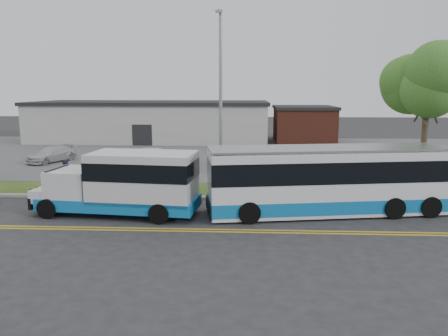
# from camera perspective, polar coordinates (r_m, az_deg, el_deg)

# --- Properties ---
(ground) EXTENTS (140.00, 140.00, 0.00)m
(ground) POSITION_cam_1_polar(r_m,az_deg,el_deg) (22.17, -8.64, -4.69)
(ground) COLOR #28282B
(ground) RESTS_ON ground
(lane_line_north) EXTENTS (70.00, 0.12, 0.01)m
(lane_line_north) POSITION_cam_1_polar(r_m,az_deg,el_deg) (18.56, -11.02, -7.72)
(lane_line_north) COLOR gold
(lane_line_north) RESTS_ON ground
(lane_line_south) EXTENTS (70.00, 0.12, 0.01)m
(lane_line_south) POSITION_cam_1_polar(r_m,az_deg,el_deg) (18.29, -11.25, -8.00)
(lane_line_south) COLOR gold
(lane_line_south) RESTS_ON ground
(curb) EXTENTS (80.00, 0.30, 0.15)m
(curb) POSITION_cam_1_polar(r_m,az_deg,el_deg) (23.19, -8.11, -3.81)
(curb) COLOR #9E9B93
(curb) RESTS_ON ground
(verge) EXTENTS (80.00, 3.30, 0.10)m
(verge) POSITION_cam_1_polar(r_m,az_deg,el_deg) (24.92, -7.32, -2.86)
(verge) COLOR #364C19
(verge) RESTS_ON ground
(parking_lot) EXTENTS (80.00, 25.00, 0.10)m
(parking_lot) POSITION_cam_1_polar(r_m,az_deg,el_deg) (38.64, -3.64, 1.88)
(parking_lot) COLOR #4C4C4F
(parking_lot) RESTS_ON ground
(commercial_building) EXTENTS (25.40, 10.40, 4.35)m
(commercial_building) POSITION_cam_1_polar(r_m,az_deg,el_deg) (49.20, -9.33, 6.07)
(commercial_building) COLOR #9E9E99
(commercial_building) RESTS_ON ground
(brick_wing) EXTENTS (6.30, 7.30, 3.90)m
(brick_wing) POSITION_cam_1_polar(r_m,az_deg,el_deg) (47.51, 10.35, 5.63)
(brick_wing) COLOR brown
(brick_wing) RESTS_ON ground
(tree_east) EXTENTS (5.20, 5.20, 8.33)m
(tree_east) POSITION_cam_1_polar(r_m,az_deg,el_deg) (25.83, 25.20, 10.49)
(tree_east) COLOR #3C2A21
(tree_east) RESTS_ON verge
(streetlight_near) EXTENTS (0.35, 1.53, 9.50)m
(streetlight_near) POSITION_cam_1_polar(r_m,az_deg,el_deg) (23.74, -0.45, 9.20)
(streetlight_near) COLOR gray
(streetlight_near) RESTS_ON verge
(shuttle_bus) EXTENTS (7.75, 3.22, 2.89)m
(shuttle_bus) POSITION_cam_1_polar(r_m,az_deg,el_deg) (20.25, -12.46, -1.75)
(shuttle_bus) COLOR #1069AF
(shuttle_bus) RESTS_ON ground
(transit_bus) EXTENTS (11.38, 4.32, 3.09)m
(transit_bus) POSITION_cam_1_polar(r_m,az_deg,el_deg) (20.58, 13.54, -1.56)
(transit_bus) COLOR silver
(transit_bus) RESTS_ON ground
(pedestrian) EXTENTS (0.70, 0.49, 1.82)m
(pedestrian) POSITION_cam_1_polar(r_m,az_deg,el_deg) (25.32, -19.93, -0.97)
(pedestrian) COLOR black
(pedestrian) RESTS_ON verge
(parked_car_a) EXTENTS (1.95, 4.30, 1.37)m
(parked_car_a) POSITION_cam_1_polar(r_m,az_deg,el_deg) (31.84, -9.56, 1.29)
(parked_car_a) COLOR #AEB0B6
(parked_car_a) RESTS_ON parking_lot
(parked_car_b) EXTENTS (3.23, 4.45, 1.20)m
(parked_car_b) POSITION_cam_1_polar(r_m,az_deg,el_deg) (36.41, -21.59, 1.69)
(parked_car_b) COLOR silver
(parked_car_b) RESTS_ON parking_lot
(grocery_bag_left) EXTENTS (0.32, 0.32, 0.32)m
(grocery_bag_left) POSITION_cam_1_polar(r_m,az_deg,el_deg) (25.36, -20.67, -2.73)
(grocery_bag_left) COLOR white
(grocery_bag_left) RESTS_ON verge
(grocery_bag_right) EXTENTS (0.32, 0.32, 0.32)m
(grocery_bag_right) POSITION_cam_1_polar(r_m,az_deg,el_deg) (25.58, -18.99, -2.52)
(grocery_bag_right) COLOR white
(grocery_bag_right) RESTS_ON verge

